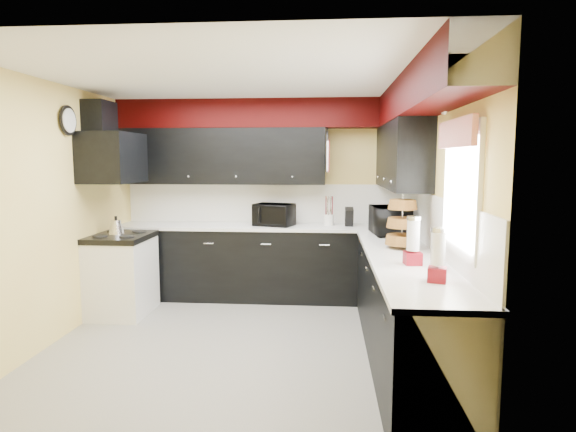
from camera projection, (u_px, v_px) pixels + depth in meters
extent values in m
plane|color=gray|center=(241.00, 342.00, 4.67)|extent=(3.60, 3.60, 0.00)
cube|color=#E0C666|center=(264.00, 199.00, 6.31)|extent=(3.60, 0.06, 2.50)
cube|color=#E0C666|center=(434.00, 216.00, 4.39)|extent=(0.06, 3.60, 2.50)
cube|color=#E0C666|center=(56.00, 213.00, 4.67)|extent=(0.06, 3.60, 2.50)
cube|color=white|center=(238.00, 78.00, 4.38)|extent=(3.60, 3.60, 0.06)
cube|color=black|center=(261.00, 263.00, 6.11)|extent=(3.60, 0.60, 0.90)
cube|color=black|center=(404.00, 310.00, 4.21)|extent=(0.60, 3.00, 0.90)
cube|color=white|center=(261.00, 227.00, 6.05)|extent=(3.62, 0.64, 0.04)
cube|color=white|center=(405.00, 258.00, 4.15)|extent=(0.64, 3.02, 0.04)
cube|color=white|center=(264.00, 203.00, 6.30)|extent=(3.60, 0.02, 0.50)
cube|color=white|center=(433.00, 223.00, 4.39)|extent=(0.02, 3.60, 0.50)
cube|color=black|center=(223.00, 156.00, 6.11)|extent=(2.60, 0.35, 0.70)
cube|color=black|center=(401.00, 156.00, 5.23)|extent=(0.35, 1.80, 0.70)
cube|color=black|center=(262.00, 114.00, 6.00)|extent=(3.60, 0.36, 0.35)
cube|color=black|center=(422.00, 93.00, 4.09)|extent=(0.36, 3.24, 0.35)
cube|color=white|center=(122.00, 277.00, 5.48)|extent=(0.60, 0.75, 0.86)
cube|color=black|center=(120.00, 237.00, 5.43)|extent=(0.62, 0.77, 0.06)
cube|color=black|center=(113.00, 158.00, 5.33)|extent=(0.50, 0.78, 0.55)
cube|color=black|center=(100.00, 119.00, 5.29)|extent=(0.24, 0.40, 0.40)
cube|color=red|center=(456.00, 133.00, 3.42)|extent=(0.04, 0.88, 0.20)
cube|color=white|center=(328.00, 156.00, 5.68)|extent=(0.03, 0.26, 0.35)
imported|color=black|center=(274.00, 215.00, 5.99)|extent=(0.56, 0.51, 0.27)
imported|color=black|center=(390.00, 221.00, 5.29)|extent=(0.43, 0.59, 0.31)
cylinder|color=white|center=(329.00, 220.00, 6.01)|extent=(0.16, 0.16, 0.14)
cube|color=black|center=(349.00, 217.00, 5.94)|extent=(0.10, 0.14, 0.22)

